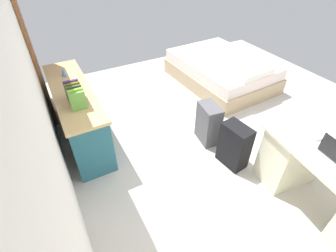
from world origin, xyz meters
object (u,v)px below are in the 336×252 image
Objects in this scene: desk at (327,186)px; figurine_small at (64,72)px; bed at (221,71)px; suitcase_black at (234,146)px; computer_mouse at (317,138)px; credenza at (78,114)px; suitcase_spare_grey at (208,123)px.

desk is 13.70× the size of figurine_small.
bed is 17.85× the size of figurine_small.
computer_mouse is at bearing -155.09° from suitcase_black.
suitcase_black is 5.87× the size of computer_mouse.
desk reaches higher than bed.
desk is 3.44m from figurine_small.
credenza is 0.61m from figurine_small.
credenza is at bearing 66.90° from suitcase_spare_grey.
bed reaches higher than suitcase_spare_grey.
desk is 3.07m from credenza.
suitcase_black is 5.34× the size of figurine_small.
computer_mouse reaches higher than suitcase_black.
bed is at bearing -17.09° from desk.
credenza is at bearing 38.20° from desk.
desk reaches higher than suitcase_black.
computer_mouse is (0.31, -0.06, 0.37)m from desk.
credenza reaches higher than desk.
figurine_small is at bearing 56.95° from suitcase_spare_grey.
desk is at bearing 176.08° from computer_mouse.
bed is (0.33, -2.75, -0.15)m from credenza.
desk is 2.63× the size of suitcase_spare_grey.
suitcase_spare_grey is 5.73× the size of computer_mouse.
suitcase_spare_grey is 1.34m from computer_mouse.
suitcase_black is (0.97, 0.35, -0.10)m from desk.
suitcase_black is 2.48m from figurine_small.
computer_mouse is at bearing -152.31° from suitcase_spare_grey.
computer_mouse reaches higher than suitcase_spare_grey.
figurine_small reaches higher than desk.
computer_mouse is (-0.66, -0.40, 0.47)m from suitcase_black.
figurine_small is (2.52, 1.96, 0.07)m from computer_mouse.
suitcase_spare_grey is at bearing -121.08° from credenza.
computer_mouse reaches higher than desk.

